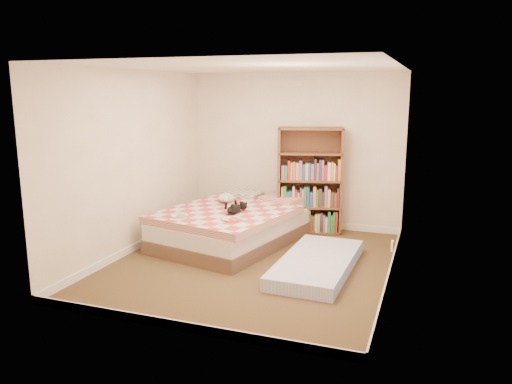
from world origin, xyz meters
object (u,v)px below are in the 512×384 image
(floor_mattress, at_px, (317,264))
(white_dog, at_px, (226,198))
(black_cat, at_px, (235,209))
(bed, at_px, (233,225))
(bookshelf, at_px, (310,195))

(floor_mattress, relative_size, white_dog, 5.23)
(floor_mattress, bearing_deg, black_cat, 162.43)
(bed, height_order, white_dog, white_dog)
(bookshelf, relative_size, white_dog, 4.70)
(black_cat, bearing_deg, bookshelf, 75.91)
(bookshelf, distance_m, floor_mattress, 1.82)
(floor_mattress, distance_m, black_cat, 1.46)
(bookshelf, height_order, black_cat, bookshelf)
(bed, relative_size, floor_mattress, 1.34)
(black_cat, height_order, white_dog, black_cat)
(black_cat, distance_m, white_dog, 0.69)
(bookshelf, height_order, floor_mattress, bookshelf)
(black_cat, bearing_deg, floor_mattress, -0.58)
(white_dog, bearing_deg, floor_mattress, -9.12)
(floor_mattress, xyz_separation_m, black_cat, (-1.29, 0.45, 0.51))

